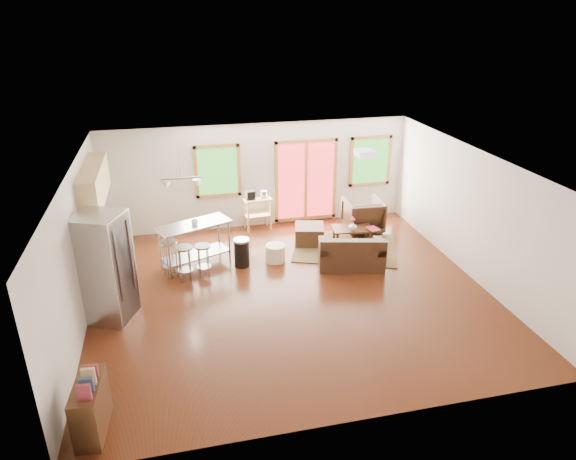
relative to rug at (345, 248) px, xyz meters
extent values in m
cube|color=#361609|center=(-1.67, -1.66, -0.02)|extent=(7.50, 7.00, 0.02)
cube|color=silver|center=(-1.67, -1.66, 2.60)|extent=(7.50, 7.00, 0.02)
cube|color=beige|center=(-1.67, 1.85, 1.29)|extent=(7.50, 0.02, 2.60)
cube|color=beige|center=(-5.43, -1.66, 1.29)|extent=(0.02, 7.00, 2.60)
cube|color=beige|center=(2.09, -1.66, 1.29)|extent=(0.02, 7.00, 2.60)
cube|color=beige|center=(-1.67, -5.17, 1.29)|extent=(7.50, 0.02, 2.60)
cube|color=#22531A|center=(-2.67, 1.80, 1.49)|extent=(0.94, 0.02, 1.14)
cube|color=#9A6832|center=(-2.67, 1.80, 2.10)|extent=(1.10, 0.05, 0.08)
cube|color=#9A6832|center=(-2.67, 1.80, 0.88)|extent=(1.10, 0.05, 0.08)
cube|color=#9A6832|center=(-3.18, 1.80, 1.49)|extent=(0.08, 0.05, 1.30)
cube|color=#9A6832|center=(-2.16, 1.80, 1.49)|extent=(0.08, 0.05, 1.30)
cube|color=#AC2026|center=(-0.47, 1.80, 1.09)|extent=(1.44, 0.02, 1.94)
cube|color=#9A6832|center=(-0.47, 1.80, 2.10)|extent=(1.60, 0.05, 0.08)
cube|color=#9A6832|center=(-0.47, 1.80, 0.08)|extent=(1.60, 0.05, 0.08)
cube|color=#9A6832|center=(-1.23, 1.80, 1.09)|extent=(0.08, 0.05, 2.10)
cube|color=#9A6832|center=(0.29, 1.80, 1.09)|extent=(0.08, 0.05, 2.10)
cube|color=#9A6832|center=(-0.47, 1.80, 1.09)|extent=(0.08, 0.05, 1.94)
cube|color=#22531A|center=(1.23, 1.80, 1.49)|extent=(0.94, 0.02, 1.14)
cube|color=#9A6832|center=(1.23, 1.80, 2.10)|extent=(1.10, 0.05, 0.08)
cube|color=#9A6832|center=(1.23, 1.80, 0.88)|extent=(1.10, 0.05, 0.08)
cube|color=#9A6832|center=(0.72, 1.80, 1.49)|extent=(0.08, 0.05, 1.30)
cube|color=#9A6832|center=(1.74, 1.80, 1.49)|extent=(0.08, 0.05, 1.30)
cube|color=#3C5632|center=(0.00, 0.00, 0.00)|extent=(2.77, 2.46, 0.02)
cube|color=black|center=(-0.16, -0.84, 0.18)|extent=(1.52, 1.08, 0.38)
cube|color=black|center=(-0.23, -1.13, 0.55)|extent=(1.38, 0.50, 0.35)
cube|color=black|center=(-0.74, -0.70, 0.45)|extent=(0.36, 0.80, 0.15)
cube|color=black|center=(0.42, -0.98, 0.45)|extent=(0.36, 0.80, 0.15)
cube|color=black|center=(-0.44, -0.73, 0.43)|extent=(0.67, 0.62, 0.11)
cube|color=black|center=(0.14, -0.87, 0.43)|extent=(0.67, 0.62, 0.11)
cube|color=#361F10|center=(0.26, 0.30, 0.34)|extent=(0.97, 0.65, 0.04)
cube|color=#361F10|center=(-0.14, 0.14, 0.15)|extent=(0.06, 0.06, 0.33)
cube|color=#361F10|center=(0.62, 0.05, 0.15)|extent=(0.06, 0.06, 0.33)
cube|color=#361F10|center=(-0.09, 0.54, 0.15)|extent=(0.06, 0.06, 0.33)
cube|color=#361F10|center=(0.67, 0.45, 0.15)|extent=(0.06, 0.06, 0.33)
imported|color=black|center=(0.74, 0.87, 0.44)|extent=(0.91, 0.86, 0.91)
cube|color=black|center=(-0.73, 0.46, 0.21)|extent=(0.80, 0.80, 0.44)
cylinder|color=#ECE6CA|center=(-1.70, -0.26, 0.18)|extent=(0.45, 0.45, 0.38)
imported|color=silver|center=(0.21, 0.10, 0.48)|extent=(0.23, 0.24, 0.18)
sphere|color=#D02C52|center=(0.23, 0.13, 0.63)|extent=(0.09, 0.09, 0.07)
sphere|color=#D02C52|center=(0.18, 0.07, 0.65)|extent=(0.09, 0.09, 0.07)
sphere|color=#D02C52|center=(0.20, 0.14, 0.67)|extent=(0.09, 0.09, 0.07)
imported|color=maroon|center=(0.56, -0.01, 0.54)|extent=(0.23, 0.08, 0.31)
cube|color=tan|center=(-5.12, 0.04, 0.44)|extent=(0.60, 2.20, 0.90)
cube|color=black|center=(-5.12, 0.04, 0.91)|extent=(0.64, 2.24, 0.04)
cube|color=tan|center=(-5.24, 0.04, 1.94)|extent=(0.36, 2.20, 0.70)
cylinder|color=#B7BABC|center=(-5.12, -0.46, 1.02)|extent=(0.12, 0.12, 0.18)
cube|color=black|center=(-5.12, 0.44, 1.03)|extent=(0.22, 0.18, 0.20)
cube|color=#B7BABC|center=(-5.02, -1.73, 0.97)|extent=(1.02, 1.01, 1.97)
cube|color=gray|center=(-4.66, -1.88, 0.97)|extent=(0.30, 0.67, 1.92)
cylinder|color=gray|center=(-4.74, -2.11, 1.14)|extent=(0.03, 0.03, 1.31)
cylinder|color=gray|center=(-4.55, -1.67, 1.14)|extent=(0.03, 0.03, 1.31)
cube|color=#B7BABC|center=(-3.39, -0.07, 0.93)|extent=(1.64, 1.15, 0.04)
cube|color=gray|center=(-3.39, -0.07, 0.24)|extent=(1.51, 1.03, 0.03)
cylinder|color=gray|center=(-3.93, -0.55, 0.45)|extent=(0.05, 0.05, 0.92)
cylinder|color=gray|center=(-2.66, -0.02, 0.45)|extent=(0.05, 0.05, 0.92)
cylinder|color=gray|center=(-4.11, -0.12, 0.45)|extent=(0.05, 0.05, 0.92)
cylinder|color=gray|center=(-2.84, 0.41, 0.45)|extent=(0.05, 0.05, 0.92)
imported|color=silver|center=(-3.37, -0.08, 1.01)|extent=(0.16, 0.15, 0.14)
cylinder|color=#B7BABC|center=(-3.93, -0.41, 0.75)|extent=(0.48, 0.48, 0.04)
cylinder|color=gray|center=(-3.88, -0.28, 0.36)|extent=(0.03, 0.03, 0.74)
cylinder|color=gray|center=(-4.06, -0.36, 0.36)|extent=(0.03, 0.03, 0.74)
cylinder|color=gray|center=(-3.98, -0.54, 0.36)|extent=(0.03, 0.03, 0.74)
cylinder|color=gray|center=(-3.80, -0.47, 0.36)|extent=(0.03, 0.03, 0.74)
cylinder|color=gray|center=(-3.93, -0.41, 0.23)|extent=(0.44, 0.44, 0.02)
cylinder|color=#B7BABC|center=(-3.64, -0.67, 0.71)|extent=(0.38, 0.38, 0.04)
cylinder|color=gray|center=(-3.56, -0.57, 0.34)|extent=(0.03, 0.03, 0.70)
cylinder|color=gray|center=(-3.75, -0.59, 0.34)|extent=(0.03, 0.03, 0.70)
cylinder|color=gray|center=(-3.73, -0.78, 0.34)|extent=(0.03, 0.03, 0.70)
cylinder|color=gray|center=(-3.54, -0.76, 0.34)|extent=(0.03, 0.03, 0.70)
cylinder|color=gray|center=(-3.64, -0.67, 0.21)|extent=(0.35, 0.35, 0.02)
cylinder|color=#B7BABC|center=(-3.26, -0.58, 0.66)|extent=(0.35, 0.35, 0.04)
cylinder|color=gray|center=(-3.19, -0.48, 0.31)|extent=(0.02, 0.02, 0.65)
cylinder|color=gray|center=(-3.36, -0.50, 0.31)|extent=(0.02, 0.02, 0.65)
cylinder|color=gray|center=(-3.34, -0.68, 0.31)|extent=(0.02, 0.02, 0.65)
cylinder|color=gray|center=(-3.17, -0.66, 0.31)|extent=(0.02, 0.02, 0.65)
cylinder|color=gray|center=(-3.26, -0.58, 0.20)|extent=(0.32, 0.32, 0.01)
cylinder|color=black|center=(-2.44, -0.31, 0.28)|extent=(0.41, 0.41, 0.58)
cylinder|color=#B7BABC|center=(-2.44, -0.31, 0.59)|extent=(0.42, 0.42, 0.05)
cube|color=tan|center=(-1.76, 1.59, 0.78)|extent=(0.71, 0.50, 0.04)
cube|color=tan|center=(-1.76, 1.59, 0.37)|extent=(0.67, 0.47, 0.03)
cube|color=tan|center=(-2.02, 1.38, 0.39)|extent=(0.04, 0.04, 0.80)
cube|color=tan|center=(-1.45, 1.45, 0.39)|extent=(0.04, 0.04, 0.80)
cube|color=tan|center=(-2.06, 1.72, 0.39)|extent=(0.04, 0.04, 0.80)
cube|color=tan|center=(-1.49, 1.79, 0.39)|extent=(0.04, 0.04, 0.80)
cube|color=black|center=(-1.93, 1.57, 0.91)|extent=(0.23, 0.21, 0.21)
cylinder|color=#B7BABC|center=(-1.58, 1.61, 0.89)|extent=(0.17, 0.17, 0.17)
cube|color=#361F10|center=(-5.02, -4.53, 0.36)|extent=(0.40, 0.87, 0.75)
cube|color=maroon|center=(-4.99, -4.81, 0.85)|extent=(0.17, 0.06, 0.22)
cube|color=navy|center=(-4.98, -4.67, 0.84)|extent=(0.17, 0.06, 0.21)
cube|color=tan|center=(-4.97, -4.53, 0.86)|extent=(0.17, 0.06, 0.24)
cube|color=maroon|center=(-4.96, -4.39, 0.83)|extent=(0.17, 0.06, 0.19)
cube|color=white|center=(-0.07, -1.06, 2.52)|extent=(0.35, 0.35, 0.12)
cylinder|color=gray|center=(-3.57, -0.16, 2.29)|extent=(0.02, 0.02, 0.60)
cube|color=gray|center=(-3.57, -0.16, 1.99)|extent=(0.80, 0.04, 0.03)
cone|color=#B7BABC|center=(-3.87, -0.16, 1.87)|extent=(0.18, 0.18, 0.14)
cone|color=#B7BABC|center=(-3.27, -0.16, 1.87)|extent=(0.18, 0.18, 0.14)
camera|label=1|loc=(-3.71, -10.11, 5.10)|focal=32.00mm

